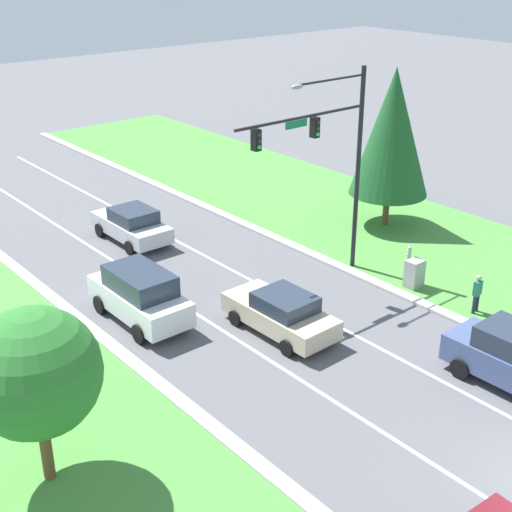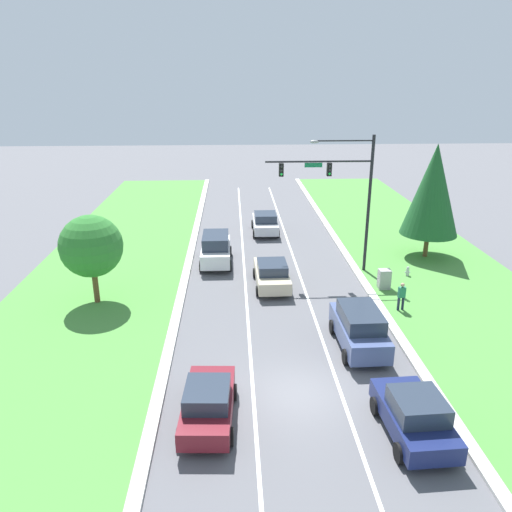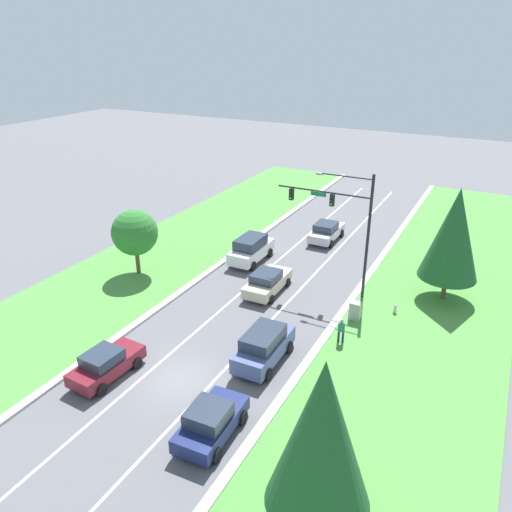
{
  "view_description": "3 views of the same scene",
  "coord_description": "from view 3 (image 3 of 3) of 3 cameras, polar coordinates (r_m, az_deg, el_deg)",
  "views": [
    {
      "loc": [
        -15.87,
        -6.14,
        13.54
      ],
      "look_at": [
        1.22,
        14.37,
        1.67
      ],
      "focal_mm": 50.0,
      "sensor_mm": 36.0,
      "label": 1
    },
    {
      "loc": [
        -2.52,
        -17.16,
        12.21
      ],
      "look_at": [
        -1.15,
        11.22,
        2.01
      ],
      "focal_mm": 35.0,
      "sensor_mm": 36.0,
      "label": 2
    },
    {
      "loc": [
        13.86,
        -17.43,
        17.04
      ],
      "look_at": [
        -2.09,
        13.17,
        1.68
      ],
      "focal_mm": 35.0,
      "sensor_mm": 36.0,
      "label": 3
    }
  ],
  "objects": [
    {
      "name": "curb_strip_left",
      "position": [
        31.19,
        -17.52,
        -10.25
      ],
      "size": [
        0.5,
        90.0,
        0.15
      ],
      "color": "beige",
      "rests_on": "ground_plane"
    },
    {
      "name": "champagne_sedan",
      "position": [
        35.81,
        1.29,
        -2.95
      ],
      "size": [
        2.19,
        4.7,
        1.64
      ],
      "rotation": [
        0.0,
        0.0,
        0.02
      ],
      "color": "beige",
      "rests_on": "ground_plane"
    },
    {
      "name": "grass_verge_left",
      "position": [
        34.73,
        -23.81,
        -7.6
      ],
      "size": [
        10.0,
        90.0,
        0.08
      ],
      "color": "#4C8E3D",
      "rests_on": "ground_plane"
    },
    {
      "name": "curb_strip_right",
      "position": [
        25.68,
        1.82,
        -17.38
      ],
      "size": [
        0.5,
        90.0,
        0.15
      ],
      "color": "beige",
      "rests_on": "ground_plane"
    },
    {
      "name": "silver_sedan",
      "position": [
        45.24,
        8.04,
        2.8
      ],
      "size": [
        2.14,
        4.66,
        1.72
      ],
      "rotation": [
        0.0,
        0.0,
        0.0
      ],
      "color": "silver",
      "rests_on": "ground_plane"
    },
    {
      "name": "grass_verge_right",
      "position": [
        24.53,
        13.7,
        -20.75
      ],
      "size": [
        10.0,
        90.0,
        0.08
      ],
      "color": "#4C8E3D",
      "rests_on": "ground_plane"
    },
    {
      "name": "ground_plane",
      "position": [
        28.05,
        -8.93,
        -13.77
      ],
      "size": [
        160.0,
        160.0,
        0.0
      ],
      "primitive_type": "plane",
      "color": "#5B5B60"
    },
    {
      "name": "conifer_near_right_tree",
      "position": [
        17.59,
        7.46,
        -19.71
      ],
      "size": [
        3.72,
        3.72,
        7.93
      ],
      "color": "brown",
      "rests_on": "ground_plane"
    },
    {
      "name": "slate_blue_suv",
      "position": [
        28.44,
        0.9,
        -10.23
      ],
      "size": [
        2.16,
        4.67,
        2.03
      ],
      "rotation": [
        0.0,
        0.0,
        0.02
      ],
      "color": "#475684",
      "rests_on": "ground_plane"
    },
    {
      "name": "lane_stripe_inner_right",
      "position": [
        27.2,
        -5.75,
        -14.94
      ],
      "size": [
        0.14,
        81.0,
        0.01
      ],
      "color": "white",
      "rests_on": "ground_plane"
    },
    {
      "name": "navy_sedan",
      "position": [
        24.09,
        -5.18,
        -18.3
      ],
      "size": [
        2.27,
        4.21,
        1.76
      ],
      "rotation": [
        0.0,
        0.0,
        0.05
      ],
      "color": "navy",
      "rests_on": "ground_plane"
    },
    {
      "name": "conifer_far_right_tree",
      "position": [
        35.65,
        21.65,
        2.35
      ],
      "size": [
        3.94,
        3.94,
        8.08
      ],
      "color": "brown",
      "rests_on": "ground_plane"
    },
    {
      "name": "oak_near_left_tree",
      "position": [
        38.55,
        -13.7,
        2.6
      ],
      "size": [
        3.48,
        3.48,
        5.18
      ],
      "color": "brown",
      "rests_on": "ground_plane"
    },
    {
      "name": "pedestrian",
      "position": [
        30.46,
        9.72,
        -8.32
      ],
      "size": [
        0.41,
        0.27,
        1.69
      ],
      "rotation": [
        0.0,
        0.0,
        3.28
      ],
      "color": "#232842",
      "rests_on": "ground_plane"
    },
    {
      "name": "white_suv",
      "position": [
        40.51,
        -0.58,
        0.82
      ],
      "size": [
        2.15,
        4.8,
        2.14
      ],
      "rotation": [
        0.0,
        0.0,
        -0.0
      ],
      "color": "white",
      "rests_on": "ground_plane"
    },
    {
      "name": "utility_cabinet",
      "position": [
        33.11,
        11.26,
        -6.21
      ],
      "size": [
        0.7,
        0.6,
        1.28
      ],
      "color": "#9E9E99",
      "rests_on": "ground_plane"
    },
    {
      "name": "traffic_signal_mast",
      "position": [
        34.25,
        9.99,
        4.52
      ],
      "size": [
        6.75,
        0.41,
        8.92
      ],
      "color": "black",
      "rests_on": "ground_plane"
    },
    {
      "name": "burgundy_sedan",
      "position": [
        28.61,
        -16.78,
        -11.71
      ],
      "size": [
        2.17,
        4.33,
        1.66
      ],
      "rotation": [
        0.0,
        0.0,
        -0.05
      ],
      "color": "maroon",
      "rests_on": "ground_plane"
    },
    {
      "name": "lane_stripe_inner_left",
      "position": [
        28.98,
        -11.89,
        -12.63
      ],
      "size": [
        0.14,
        81.0,
        0.01
      ],
      "color": "white",
      "rests_on": "ground_plane"
    },
    {
      "name": "fire_hydrant",
      "position": [
        34.55,
        15.61,
        -5.89
      ],
      "size": [
        0.34,
        0.2,
        0.7
      ],
      "color": "#B7B7BC",
      "rests_on": "ground_plane"
    }
  ]
}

